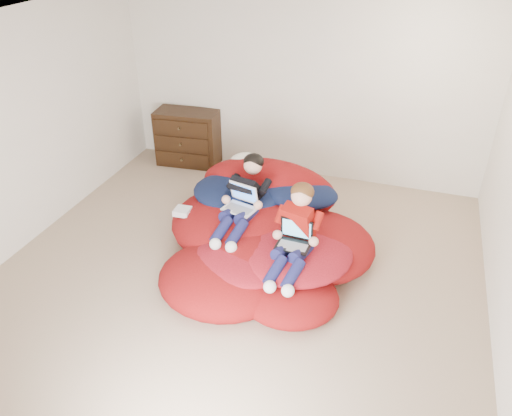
{
  "coord_description": "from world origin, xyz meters",
  "views": [
    {
      "loc": [
        1.51,
        -3.91,
        3.36
      ],
      "look_at": [
        0.13,
        0.23,
        0.7
      ],
      "focal_mm": 35.0,
      "sensor_mm": 36.0,
      "label": 1
    }
  ],
  "objects": [
    {
      "name": "older_boy",
      "position": [
        -0.1,
        0.51,
        0.66
      ],
      "size": [
        0.37,
        1.13,
        0.65
      ],
      "color": "black",
      "rests_on": "beanbag_pile"
    },
    {
      "name": "beanbag_pile",
      "position": [
        0.14,
        0.41,
        0.25
      ],
      "size": [
        2.36,
        2.45,
        0.85
      ],
      "color": "maroon",
      "rests_on": "ground"
    },
    {
      "name": "laptop_black",
      "position": [
        0.6,
        0.01,
        0.57
      ],
      "size": [
        0.34,
        0.27,
        0.24
      ],
      "color": "black",
      "rests_on": "younger_boy"
    },
    {
      "name": "younger_boy",
      "position": [
        0.6,
        0.04,
        0.65
      ],
      "size": [
        0.38,
        0.94,
        0.76
      ],
      "color": "#A4150E",
      "rests_on": "beanbag_pile"
    },
    {
      "name": "cream_pillow",
      "position": [
        -0.33,
        1.28,
        0.62
      ],
      "size": [
        0.49,
        0.31,
        0.31
      ],
      "primitive_type": "ellipsoid",
      "color": "white",
      "rests_on": "beanbag_pile"
    },
    {
      "name": "laptop_white",
      "position": [
        -0.1,
        0.41,
        0.63
      ],
      "size": [
        0.39,
        0.37,
        0.25
      ],
      "color": "white",
      "rests_on": "older_boy"
    },
    {
      "name": "power_adapter",
      "position": [
        -0.78,
        0.33,
        0.42
      ],
      "size": [
        0.18,
        0.18,
        0.06
      ],
      "primitive_type": "cube",
      "rotation": [
        0.0,
        0.0,
        0.06
      ],
      "color": "white",
      "rests_on": "beanbag_pile"
    },
    {
      "name": "room_shell",
      "position": [
        0.0,
        0.0,
        0.22
      ],
      "size": [
        5.1,
        5.1,
        2.77
      ],
      "color": "tan",
      "rests_on": "ground"
    },
    {
      "name": "dresser",
      "position": [
        -1.62,
        2.26,
        0.41
      ],
      "size": [
        0.95,
        0.56,
        0.82
      ],
      "color": "black",
      "rests_on": "ground"
    }
  ]
}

